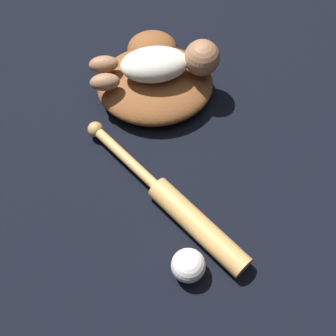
% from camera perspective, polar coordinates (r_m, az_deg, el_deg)
% --- Properties ---
extents(ground_plane, '(6.00, 6.00, 0.00)m').
position_cam_1_polar(ground_plane, '(1.32, -3.41, 9.57)').
color(ground_plane, black).
extents(baseball_glove, '(0.33, 0.33, 0.08)m').
position_cam_1_polar(baseball_glove, '(1.29, -1.65, 10.89)').
color(baseball_glove, brown).
rests_on(baseball_glove, ground).
extents(baby_figure, '(0.34, 0.13, 0.09)m').
position_cam_1_polar(baby_figure, '(1.22, -0.56, 12.64)').
color(baby_figure, silver).
rests_on(baby_figure, baseball_glove).
extents(baseball_bat, '(0.39, 0.42, 0.06)m').
position_cam_1_polar(baseball_bat, '(1.10, 1.62, -5.11)').
color(baseball_bat, tan).
rests_on(baseball_bat, ground).
extents(baseball, '(0.08, 0.08, 0.08)m').
position_cam_1_polar(baseball, '(1.04, 2.49, -11.79)').
color(baseball, white).
rests_on(baseball, ground).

